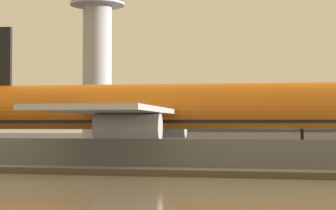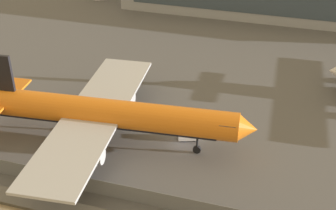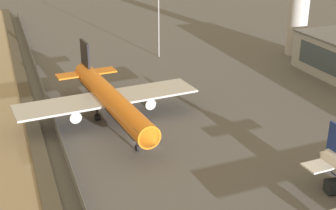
% 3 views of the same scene
% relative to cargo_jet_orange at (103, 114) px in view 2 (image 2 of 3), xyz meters
% --- Properties ---
extents(ground_plane, '(500.00, 500.00, 0.00)m').
position_rel_cargo_jet_orange_xyz_m(ground_plane, '(12.68, 3.54, -5.56)').
color(ground_plane, '#565659').
extents(perimeter_fence, '(280.00, 0.10, 2.67)m').
position_rel_cargo_jet_orange_xyz_m(perimeter_fence, '(12.68, -12.46, -4.22)').
color(perimeter_fence, slate).
rests_on(perimeter_fence, ground).
extents(cargo_jet_orange, '(48.87, 42.02, 14.55)m').
position_rel_cargo_jet_orange_xyz_m(cargo_jet_orange, '(0.00, 0.00, 0.00)').
color(cargo_jet_orange, orange).
rests_on(cargo_jet_orange, ground).
extents(baggage_tug, '(3.55, 2.57, 1.80)m').
position_rel_cargo_jet_orange_xyz_m(baggage_tug, '(13.23, 4.69, -4.75)').
color(baggage_tug, white).
rests_on(baggage_tug, ground).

